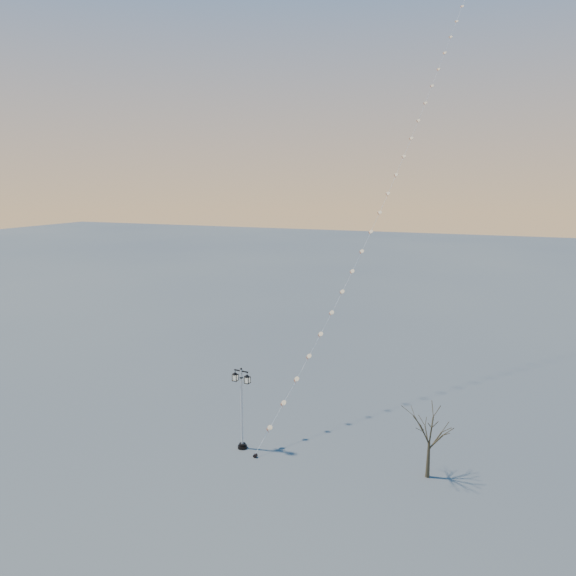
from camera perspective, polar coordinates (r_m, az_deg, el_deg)
The scene contains 4 objects.
ground at distance 32.98m, azimuth -2.24°, elevation -17.71°, with size 300.00×300.00×0.00m, color #555856.
street_lamp at distance 33.17m, azimuth -4.90°, elevation -12.12°, with size 1.29×0.57×5.12m.
bare_tree at distance 31.13m, azimuth 14.71°, elevation -14.55°, with size 2.26×2.26×3.75m.
kite_train at distance 46.25m, azimuth 11.46°, elevation 14.90°, with size 8.81×38.36×38.42m.
Camera 1 is at (11.83, -26.37, 15.88)m, focal length 33.73 mm.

